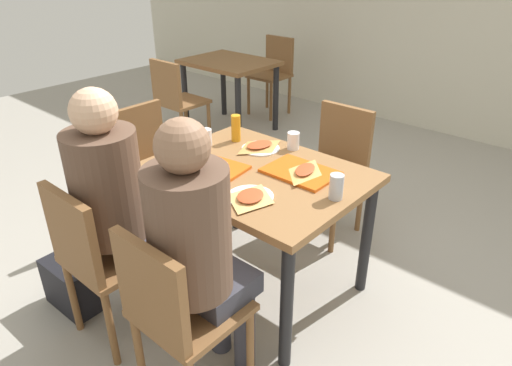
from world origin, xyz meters
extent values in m
cube|color=#9E998E|center=(0.00, 0.00, -0.01)|extent=(10.00, 10.00, 0.02)
cube|color=olive|center=(0.00, 0.00, 0.72)|extent=(1.11, 0.84, 0.04)
cylinder|color=black|center=(-0.50, -0.36, 0.35)|extent=(0.06, 0.06, 0.70)
cylinder|color=black|center=(0.50, -0.36, 0.35)|extent=(0.06, 0.06, 0.70)
cylinder|color=black|center=(-0.50, 0.36, 0.35)|extent=(0.06, 0.06, 0.70)
cylinder|color=black|center=(0.50, 0.36, 0.35)|extent=(0.06, 0.06, 0.70)
cube|color=brown|center=(-0.28, -0.72, 0.45)|extent=(0.40, 0.40, 0.03)
cube|color=brown|center=(-0.28, -0.90, 0.67)|extent=(0.38, 0.04, 0.40)
cylinder|color=brown|center=(-0.45, -0.55, 0.22)|extent=(0.04, 0.04, 0.44)
cylinder|color=brown|center=(-0.11, -0.55, 0.22)|extent=(0.04, 0.04, 0.44)
cylinder|color=brown|center=(-0.45, -0.89, 0.22)|extent=(0.04, 0.04, 0.44)
cylinder|color=brown|center=(-0.11, -0.89, 0.22)|extent=(0.04, 0.04, 0.44)
cube|color=brown|center=(0.28, -0.72, 0.45)|extent=(0.40, 0.40, 0.03)
cube|color=brown|center=(0.28, -0.90, 0.67)|extent=(0.38, 0.04, 0.40)
cylinder|color=brown|center=(0.11, -0.55, 0.22)|extent=(0.04, 0.04, 0.44)
cylinder|color=brown|center=(0.45, -0.55, 0.22)|extent=(0.04, 0.04, 0.44)
cylinder|color=brown|center=(0.11, -0.89, 0.22)|extent=(0.04, 0.04, 0.44)
cube|color=brown|center=(0.00, 0.72, 0.45)|extent=(0.40, 0.40, 0.03)
cube|color=brown|center=(0.00, 0.90, 0.67)|extent=(0.38, 0.04, 0.40)
cylinder|color=brown|center=(0.17, 0.55, 0.22)|extent=(0.04, 0.04, 0.44)
cylinder|color=brown|center=(-0.17, 0.55, 0.22)|extent=(0.04, 0.04, 0.44)
cylinder|color=brown|center=(0.17, 0.89, 0.22)|extent=(0.04, 0.04, 0.44)
cylinder|color=brown|center=(-0.17, 0.89, 0.22)|extent=(0.04, 0.04, 0.44)
cube|color=brown|center=(-0.86, 0.00, 0.45)|extent=(0.40, 0.40, 0.03)
cube|color=brown|center=(-1.04, 0.00, 0.67)|extent=(0.04, 0.38, 0.40)
cylinder|color=brown|center=(-0.69, 0.17, 0.22)|extent=(0.04, 0.04, 0.44)
cylinder|color=brown|center=(-0.69, -0.17, 0.22)|extent=(0.04, 0.04, 0.44)
cylinder|color=brown|center=(-1.03, 0.17, 0.22)|extent=(0.04, 0.04, 0.44)
cylinder|color=brown|center=(-1.03, -0.17, 0.22)|extent=(0.04, 0.04, 0.44)
cylinder|color=#383842|center=(-0.36, -0.49, 0.23)|extent=(0.10, 0.10, 0.47)
cylinder|color=#383842|center=(-0.20, -0.49, 0.23)|extent=(0.10, 0.10, 0.47)
cube|color=#383842|center=(-0.28, -0.59, 0.52)|extent=(0.32, 0.28, 0.10)
cylinder|color=brown|center=(-0.28, -0.70, 0.83)|extent=(0.32, 0.32, 0.52)
sphere|color=#DBAD89|center=(-0.28, -0.70, 1.18)|extent=(0.20, 0.20, 0.20)
cylinder|color=#383842|center=(0.20, -0.49, 0.23)|extent=(0.10, 0.10, 0.47)
cylinder|color=#383842|center=(0.36, -0.49, 0.23)|extent=(0.10, 0.10, 0.47)
cube|color=#383842|center=(0.28, -0.59, 0.52)|extent=(0.32, 0.28, 0.10)
cylinder|color=brown|center=(0.28, -0.70, 0.83)|extent=(0.32, 0.32, 0.52)
sphere|color=#8C664C|center=(0.28, -0.70, 1.18)|extent=(0.20, 0.20, 0.20)
cube|color=#D85914|center=(-0.19, -0.15, 0.75)|extent=(0.39, 0.30, 0.02)
cube|color=#D85914|center=(0.19, 0.13, 0.75)|extent=(0.36, 0.26, 0.02)
cylinder|color=white|center=(-0.17, 0.23, 0.74)|extent=(0.22, 0.22, 0.01)
cylinder|color=white|center=(0.17, -0.23, 0.74)|extent=(0.22, 0.22, 0.01)
pyramid|color=#C68C47|center=(-0.20, -0.16, 0.76)|extent=(0.22, 0.22, 0.01)
ellipsoid|color=#B74723|center=(-0.20, -0.16, 0.77)|extent=(0.15, 0.16, 0.01)
pyramid|color=tan|center=(0.22, 0.13, 0.76)|extent=(0.19, 0.27, 0.01)
ellipsoid|color=#B74723|center=(0.22, 0.13, 0.77)|extent=(0.13, 0.19, 0.01)
pyramid|color=#C68C47|center=(-0.18, 0.24, 0.75)|extent=(0.19, 0.26, 0.01)
ellipsoid|color=#B74723|center=(-0.18, 0.24, 0.76)|extent=(0.13, 0.18, 0.01)
pyramid|color=#DBAD60|center=(0.19, -0.25, 0.75)|extent=(0.23, 0.26, 0.01)
ellipsoid|color=#B74723|center=(0.19, -0.25, 0.76)|extent=(0.16, 0.18, 0.01)
cylinder|color=white|center=(-0.03, 0.36, 0.79)|extent=(0.07, 0.07, 0.10)
cylinder|color=white|center=(0.03, -0.36, 0.79)|extent=(0.07, 0.07, 0.10)
cylinder|color=white|center=(-0.45, 0.06, 0.79)|extent=(0.07, 0.07, 0.10)
cylinder|color=#B7BCC6|center=(0.47, 0.02, 0.80)|extent=(0.07, 0.07, 0.12)
cylinder|color=orange|center=(-0.36, 0.23, 0.82)|extent=(0.06, 0.06, 0.16)
sphere|color=silver|center=(-0.47, -0.02, 0.79)|extent=(0.10, 0.10, 0.10)
cube|color=black|center=(-0.63, -0.82, 0.14)|extent=(0.33, 0.17, 0.28)
cube|color=brown|center=(-1.90, 1.76, 0.72)|extent=(0.90, 0.70, 0.04)
cylinder|color=black|center=(-2.29, 1.47, 0.35)|extent=(0.06, 0.06, 0.70)
cylinder|color=black|center=(-1.51, 1.47, 0.35)|extent=(0.06, 0.06, 0.70)
cylinder|color=black|center=(-2.29, 2.05, 0.35)|extent=(0.06, 0.06, 0.70)
cylinder|color=black|center=(-1.51, 2.05, 0.35)|extent=(0.06, 0.06, 0.70)
cube|color=brown|center=(-1.90, 1.11, 0.45)|extent=(0.40, 0.40, 0.03)
cube|color=brown|center=(-1.90, 0.93, 0.67)|extent=(0.38, 0.04, 0.40)
cylinder|color=brown|center=(-2.07, 1.28, 0.22)|extent=(0.04, 0.04, 0.44)
cylinder|color=brown|center=(-1.73, 1.28, 0.22)|extent=(0.04, 0.04, 0.44)
cylinder|color=brown|center=(-2.07, 0.94, 0.22)|extent=(0.04, 0.04, 0.44)
cylinder|color=brown|center=(-1.73, 0.94, 0.22)|extent=(0.04, 0.04, 0.44)
cube|color=brown|center=(-1.90, 2.41, 0.45)|extent=(0.40, 0.40, 0.03)
cube|color=brown|center=(-1.90, 2.59, 0.67)|extent=(0.38, 0.04, 0.40)
cylinder|color=brown|center=(-1.73, 2.24, 0.22)|extent=(0.04, 0.04, 0.44)
cylinder|color=brown|center=(-2.07, 2.24, 0.22)|extent=(0.04, 0.04, 0.44)
cylinder|color=brown|center=(-1.73, 2.58, 0.22)|extent=(0.04, 0.04, 0.44)
cylinder|color=brown|center=(-2.07, 2.58, 0.22)|extent=(0.04, 0.04, 0.44)
camera|label=1|loc=(1.41, -1.62, 1.79)|focal=31.99mm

